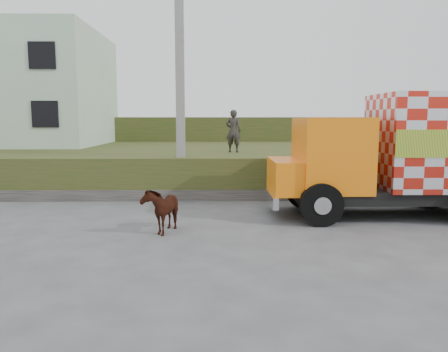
{
  "coord_description": "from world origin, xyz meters",
  "views": [
    {
      "loc": [
        0.29,
        -11.14,
        2.84
      ],
      "look_at": [
        0.49,
        0.82,
        1.3
      ],
      "focal_mm": 35.0,
      "sensor_mm": 36.0,
      "label": 1
    }
  ],
  "objects_px": {
    "utility_pole": "(180,85)",
    "cargo_truck": "(423,154)",
    "cow": "(162,209)",
    "pedestrian": "(233,131)"
  },
  "relations": [
    {
      "from": "utility_pole",
      "to": "cargo_truck",
      "type": "relative_size",
      "value": 0.99
    },
    {
      "from": "cargo_truck",
      "to": "cow",
      "type": "height_order",
      "value": "cargo_truck"
    },
    {
      "from": "cargo_truck",
      "to": "cow",
      "type": "bearing_deg",
      "value": -166.83
    },
    {
      "from": "utility_pole",
      "to": "pedestrian",
      "type": "relative_size",
      "value": 4.54
    },
    {
      "from": "utility_pole",
      "to": "cow",
      "type": "distance_m",
      "value": 5.92
    },
    {
      "from": "utility_pole",
      "to": "cargo_truck",
      "type": "xyz_separation_m",
      "value": [
        7.35,
        -3.06,
        -2.22
      ]
    },
    {
      "from": "cargo_truck",
      "to": "pedestrian",
      "type": "xyz_separation_m",
      "value": [
        -5.36,
        5.5,
        0.53
      ]
    },
    {
      "from": "cow",
      "to": "pedestrian",
      "type": "height_order",
      "value": "pedestrian"
    },
    {
      "from": "cargo_truck",
      "to": "utility_pole",
      "type": "bearing_deg",
      "value": 157.57
    },
    {
      "from": "cargo_truck",
      "to": "cow",
      "type": "relative_size",
      "value": 5.77
    }
  ]
}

